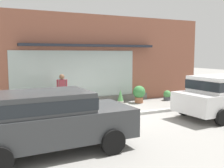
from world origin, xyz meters
TOP-DOWN VIEW (x-y plane):
  - ground_plane at (0.00, 0.00)m, footprint 60.00×60.00m
  - curb_strip at (0.00, -0.20)m, footprint 14.00×0.24m
  - storefront at (-0.01, 3.18)m, footprint 14.00×0.81m
  - fire_hydrant at (-1.30, 1.02)m, footprint 0.44×0.41m
  - pedestrian_with_handbag at (-1.86, 1.62)m, footprint 0.62×0.31m
  - parked_car_white at (3.88, -2.00)m, footprint 4.26×2.22m
  - parked_car_dark_gray at (-3.52, -2.80)m, footprint 4.48×2.12m
  - potted_plant_window_right at (-0.07, 2.43)m, footprint 0.34×0.34m
  - potted_plant_by_entrance at (-3.00, 2.06)m, footprint 0.52×0.52m
  - potted_plant_corner_tall at (2.41, 2.13)m, footprint 0.66×0.66m
  - potted_plant_window_center at (4.23, 2.09)m, footprint 0.43×0.43m
  - potted_plant_near_hydrant at (1.28, 2.11)m, footprint 0.33×0.33m
  - potted_plant_doorstep at (-1.91, 2.45)m, footprint 0.52×0.52m

SIDE VIEW (x-z plane):
  - ground_plane at x=0.00m, z-range 0.00..0.00m
  - curb_strip at x=0.00m, z-range 0.00..0.12m
  - potted_plant_window_right at x=-0.07m, z-range 0.01..0.48m
  - potted_plant_window_center at x=4.23m, z-range 0.00..0.56m
  - potted_plant_near_hydrant at x=1.28m, z-range -0.02..0.77m
  - potted_plant_doorstep at x=-1.91m, z-range 0.04..0.74m
  - fire_hydrant at x=-1.30m, z-range -0.01..0.86m
  - potted_plant_corner_tall at x=2.41m, z-range 0.05..0.97m
  - potted_plant_by_entrance at x=-3.00m, z-range -0.02..1.13m
  - parked_car_dark_gray at x=-3.52m, z-range 0.12..1.74m
  - parked_car_white at x=3.88m, z-range 0.10..1.79m
  - pedestrian_with_handbag at x=-1.86m, z-range 0.14..1.85m
  - storefront at x=-0.01m, z-range -0.04..4.54m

